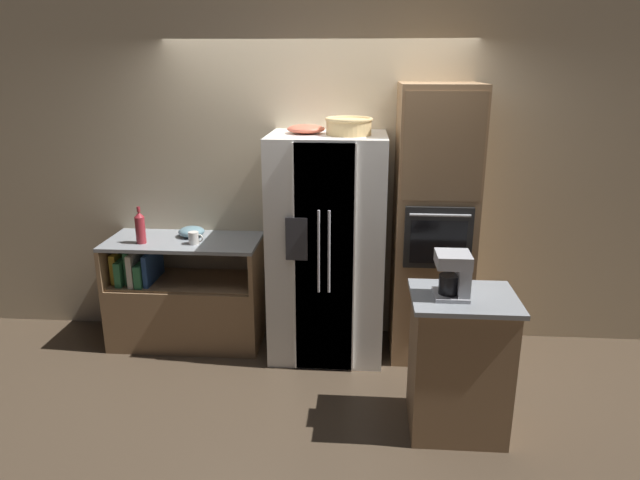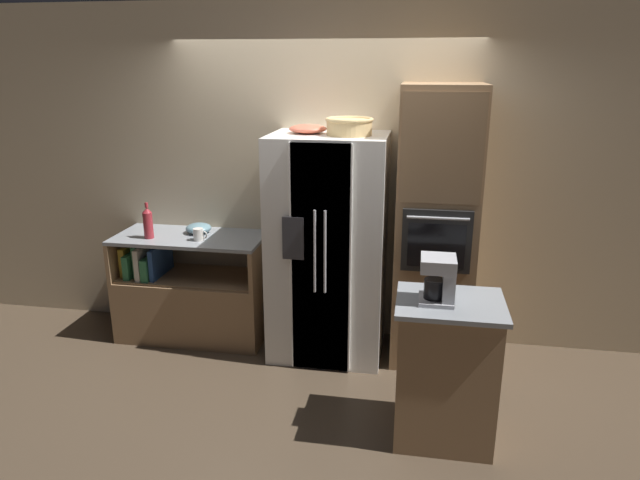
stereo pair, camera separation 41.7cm
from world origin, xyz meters
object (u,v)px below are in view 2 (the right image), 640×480
(wall_oven, at_px, (436,228))
(mug, at_px, (199,234))
(wicker_basket, at_px, (349,126))
(coffee_maker, at_px, (441,278))
(bottle_tall, at_px, (148,223))
(fruit_bowl, at_px, (308,129))
(mixing_bowl, at_px, (199,228))
(refrigerator, at_px, (328,248))

(wall_oven, height_order, mug, wall_oven)
(wicker_basket, xyz_separation_m, coffee_maker, (0.69, -1.01, -0.78))
(wicker_basket, distance_m, bottle_tall, 1.86)
(fruit_bowl, bearing_deg, mixing_bowl, 172.53)
(bottle_tall, bearing_deg, wicker_basket, 0.43)
(wall_oven, distance_m, bottle_tall, 2.35)
(bottle_tall, relative_size, mug, 2.52)
(wicker_basket, height_order, mixing_bowl, wicker_basket)
(refrigerator, bearing_deg, fruit_bowl, 166.44)
(mug, bearing_deg, fruit_bowl, 4.78)
(refrigerator, relative_size, fruit_bowl, 6.23)
(wall_oven, bearing_deg, mixing_bowl, 176.59)
(wicker_basket, relative_size, bottle_tall, 1.18)
(fruit_bowl, xyz_separation_m, mug, (-0.91, -0.08, -0.87))
(refrigerator, height_order, mug, refrigerator)
(mug, relative_size, coffee_maker, 0.42)
(wall_oven, xyz_separation_m, bottle_tall, (-2.34, -0.09, -0.04))
(refrigerator, relative_size, mixing_bowl, 8.26)
(bottle_tall, xyz_separation_m, mixing_bowl, (0.35, 0.21, -0.09))
(wall_oven, bearing_deg, mug, -177.40)
(wicker_basket, distance_m, fruit_bowl, 0.34)
(bottle_tall, bearing_deg, mug, 0.97)
(refrigerator, height_order, wall_oven, wall_oven)
(refrigerator, distance_m, fruit_bowl, 0.95)
(refrigerator, relative_size, wall_oven, 0.83)
(refrigerator, xyz_separation_m, mug, (-1.07, -0.04, 0.07))
(wall_oven, relative_size, fruit_bowl, 7.53)
(wicker_basket, relative_size, fruit_bowl, 1.23)
(refrigerator, relative_size, wicker_basket, 5.05)
(coffee_maker, bearing_deg, refrigerator, 129.08)
(refrigerator, height_order, bottle_tall, refrigerator)
(wicker_basket, height_order, coffee_maker, wicker_basket)
(bottle_tall, xyz_separation_m, mug, (0.43, 0.01, -0.08))
(mug, bearing_deg, bottle_tall, -179.03)
(refrigerator, xyz_separation_m, wall_oven, (0.84, 0.05, 0.19))
(mixing_bowl, bearing_deg, bottle_tall, -148.91)
(wall_oven, height_order, mixing_bowl, wall_oven)
(refrigerator, height_order, coffee_maker, refrigerator)
(wall_oven, height_order, bottle_tall, wall_oven)
(wicker_basket, bearing_deg, fruit_bowl, 167.83)
(wicker_basket, distance_m, mixing_bowl, 1.61)
(fruit_bowl, bearing_deg, wall_oven, 0.63)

